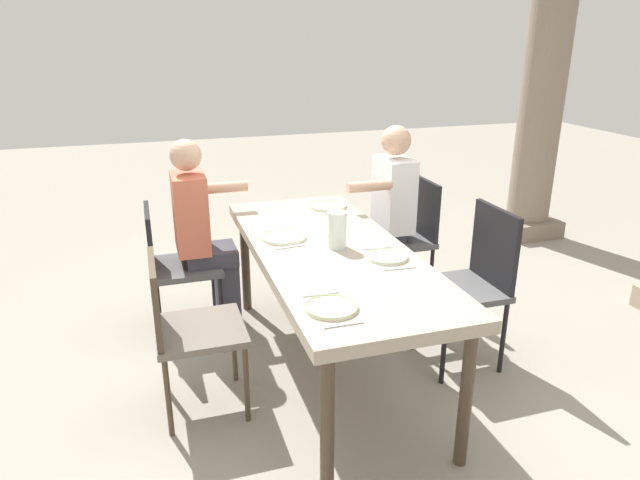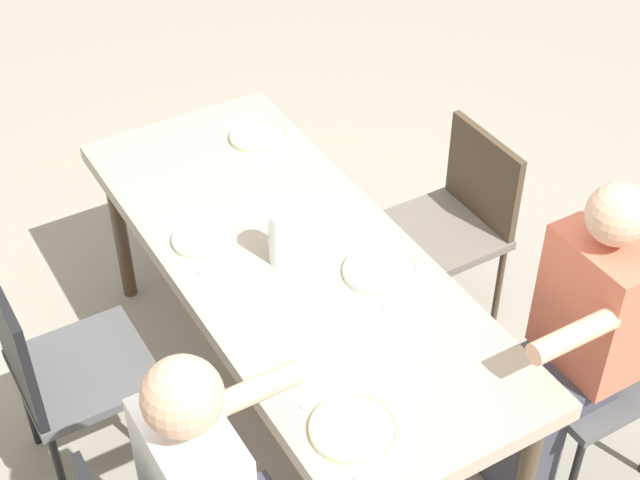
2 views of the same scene
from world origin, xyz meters
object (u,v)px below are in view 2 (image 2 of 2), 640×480
at_px(plate_1, 380,271).
at_px(plate_2, 202,239).
at_px(water_pitcher, 284,239).
at_px(chair_west_south, 608,355).
at_px(plate_0, 353,429).
at_px(dining_table, 293,270).
at_px(chair_mid_north, 57,365).
at_px(plate_3, 258,136).
at_px(chair_mid_south, 455,217).
at_px(diner_woman_green, 573,342).

distance_m(plate_1, plate_2, 0.63).
xyz_separation_m(plate_2, water_pitcher, (-0.23, -0.20, 0.08)).
distance_m(chair_west_south, plate_0, 1.07).
relative_size(plate_0, plate_1, 0.99).
relative_size(dining_table, chair_mid_north, 2.13).
height_order(plate_2, plate_3, same).
distance_m(chair_west_south, plate_1, 0.84).
bearing_deg(chair_mid_south, diner_woman_green, 167.11).
xyz_separation_m(dining_table, plate_1, (-0.22, -0.21, 0.07)).
bearing_deg(chair_mid_south, plate_1, 120.75).
bearing_deg(chair_mid_south, plate_0, 130.22).
bearing_deg(plate_1, chair_mid_north, 70.74).
height_order(dining_table, plate_0, plate_0).
bearing_deg(water_pitcher, plate_3, -20.76).
xyz_separation_m(dining_table, plate_2, (0.23, 0.23, 0.07)).
bearing_deg(dining_table, plate_0, 163.33).
bearing_deg(plate_2, chair_west_south, -132.69).
bearing_deg(water_pitcher, plate_0, 165.67).
height_order(chair_west_south, chair_mid_north, chair_mid_north).
height_order(chair_mid_north, plate_2, chair_mid_north).
relative_size(chair_mid_north, plate_2, 4.37).
bearing_deg(plate_1, diner_woman_green, -141.75).
height_order(plate_1, plate_3, same).
relative_size(chair_west_south, chair_mid_north, 0.90).
bearing_deg(plate_3, water_pitcher, 159.24).
xyz_separation_m(dining_table, chair_mid_north, (0.14, 0.82, -0.15)).
distance_m(chair_mid_south, plate_1, 0.76).
distance_m(chair_west_south, diner_woman_green, 0.27).
distance_m(dining_table, chair_west_south, 1.12).
bearing_deg(diner_woman_green, plate_0, 90.09).
bearing_deg(chair_mid_south, plate_3, 46.50).
relative_size(chair_mid_south, plate_3, 3.72).
distance_m(chair_west_south, chair_mid_north, 1.86).
xyz_separation_m(chair_mid_north, water_pitcher, (-0.14, -0.79, 0.31)).
height_order(chair_mid_north, plate_1, chair_mid_north).
bearing_deg(plate_1, plate_0, 140.15).
xyz_separation_m(diner_woman_green, plate_0, (-0.00, 0.84, 0.10)).
bearing_deg(plate_2, water_pitcher, -139.59).
relative_size(chair_mid_north, chair_mid_south, 1.11).
height_order(dining_table, chair_mid_north, chair_mid_north).
xyz_separation_m(chair_west_south, plate_0, (-0.00, 1.04, 0.27)).
xyz_separation_m(plate_3, water_pitcher, (-0.70, 0.26, 0.08)).
bearing_deg(chair_west_south, diner_woman_green, 90.88).
relative_size(dining_table, chair_west_south, 2.35).
bearing_deg(water_pitcher, diner_woman_green, -138.65).
relative_size(diner_woman_green, water_pitcher, 6.28).
relative_size(dining_table, diner_woman_green, 1.58).
relative_size(plate_1, water_pitcher, 1.26).
distance_m(diner_woman_green, plate_0, 0.84).
distance_m(chair_mid_north, chair_mid_south, 1.64).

